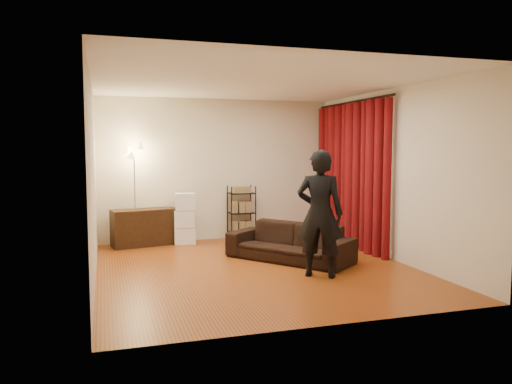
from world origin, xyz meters
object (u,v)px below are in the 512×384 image
object	(u,v)px
media_cabinet	(144,227)
storage_boxes	(185,219)
person	(320,214)
floor_lamp	(135,195)
wire_shelf	(241,213)
sofa	(290,242)

from	to	relation	value
media_cabinet	storage_boxes	world-z (taller)	storage_boxes
person	floor_lamp	xyz separation A→B (m)	(-2.29, 2.89, 0.05)
person	wire_shelf	size ratio (longest dim) A/B	1.68
wire_shelf	storage_boxes	bearing A→B (deg)	-155.80
media_cabinet	wire_shelf	size ratio (longest dim) A/B	1.09
storage_boxes	person	bearing A→B (deg)	-63.77
floor_lamp	wire_shelf	bearing A→B (deg)	2.65
storage_boxes	media_cabinet	bearing A→B (deg)	174.01
storage_boxes	floor_lamp	world-z (taller)	floor_lamp
storage_boxes	wire_shelf	size ratio (longest dim) A/B	0.91
sofa	media_cabinet	distance (m)	2.83
person	storage_boxes	size ratio (longest dim) A/B	1.85
person	storage_boxes	distance (m)	3.21
person	sofa	bearing A→B (deg)	-54.46
person	wire_shelf	xyz separation A→B (m)	(-0.29, 2.98, -0.35)
media_cabinet	wire_shelf	xyz separation A→B (m)	(1.84, 0.05, 0.19)
person	media_cabinet	bearing A→B (deg)	-20.79
person	storage_boxes	bearing A→B (deg)	-30.63
sofa	person	size ratio (longest dim) A/B	1.13
wire_shelf	floor_lamp	size ratio (longest dim) A/B	0.57
sofa	media_cabinet	world-z (taller)	media_cabinet
floor_lamp	media_cabinet	bearing A→B (deg)	15.37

